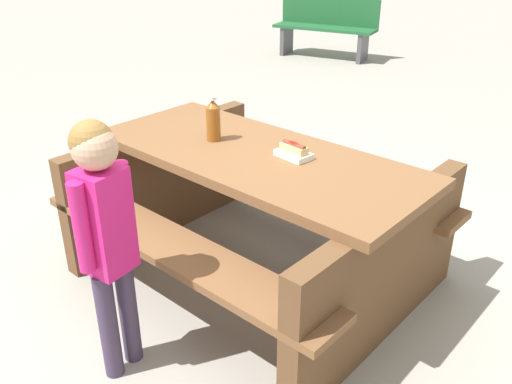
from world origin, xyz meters
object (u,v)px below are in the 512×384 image
picnic_table (256,205)px  hotdog_tray (294,152)px  park_bench_near (326,26)px  child_in_coat (105,222)px  soda_bottle (213,120)px

picnic_table → hotdog_tray: bearing=8.9°
picnic_table → park_bench_near: bearing=106.7°
hotdog_tray → park_bench_near: bearing=108.6°
child_in_coat → park_bench_near: (-1.44, 6.41, -0.30)m
picnic_table → park_bench_near: size_ratio=1.39×
picnic_table → hotdog_tray: 0.39m
child_in_coat → picnic_table: bearing=76.9°
hotdog_tray → child_in_coat: (-0.41, -0.94, -0.04)m
park_bench_near → picnic_table: bearing=-73.3°
soda_bottle → child_in_coat: bearing=-85.6°
picnic_table → child_in_coat: bearing=-103.1°
picnic_table → soda_bottle: bearing=168.5°
picnic_table → park_bench_near: (-1.65, 5.50, 0.00)m
soda_bottle → child_in_coat: child_in_coat is taller
child_in_coat → park_bench_near: child_in_coat is taller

